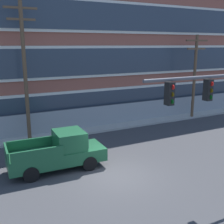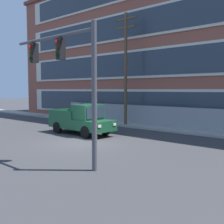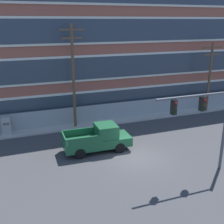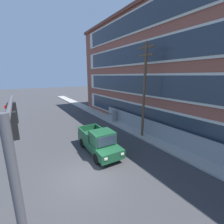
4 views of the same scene
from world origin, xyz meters
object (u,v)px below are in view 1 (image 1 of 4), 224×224
object	(u,v)px
traffic_signal_mast	(214,107)
utility_pole_midblock	(195,73)
utility_pole_near_corner	(25,68)
pickup_truck_dark_green	(59,152)

from	to	relation	value
traffic_signal_mast	utility_pole_midblock	xyz separation A→B (m)	(8.78, 10.61, 0.15)
utility_pole_midblock	utility_pole_near_corner	bearing A→B (deg)	178.70
utility_pole_near_corner	utility_pole_midblock	size ratio (longest dim) A/B	1.26
traffic_signal_mast	utility_pole_near_corner	distance (m)	12.50
pickup_truck_dark_green	utility_pole_near_corner	xyz separation A→B (m)	(-0.56, 5.41, 4.17)
utility_pole_near_corner	traffic_signal_mast	bearing A→B (deg)	-61.51
pickup_truck_dark_green	traffic_signal_mast	bearing A→B (deg)	-45.81
utility_pole_near_corner	utility_pole_midblock	distance (m)	14.75
traffic_signal_mast	utility_pole_midblock	world-z (taller)	utility_pole_midblock
pickup_truck_dark_green	utility_pole_midblock	distance (m)	15.38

